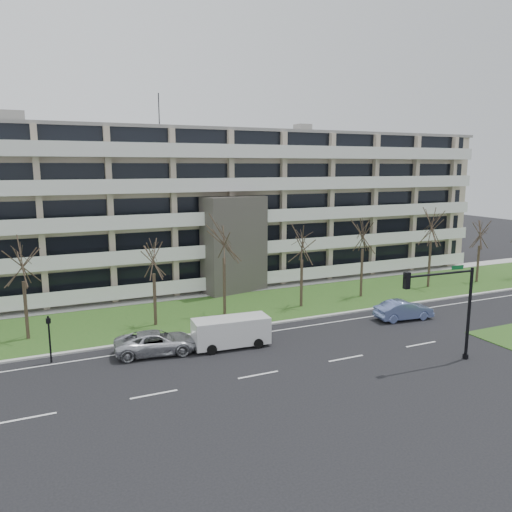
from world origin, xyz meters
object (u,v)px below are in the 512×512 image
blue_sedan (404,310)px  silver_pickup (156,342)px  white_van (232,329)px  pedestrian_signal (49,333)px  traffic_signal (448,301)px

blue_sedan → silver_pickup: bearing=93.8°
blue_sedan → white_van: 14.33m
silver_pickup → pedestrian_signal: pedestrian_signal is taller
silver_pickup → blue_sedan: 19.18m
traffic_signal → pedestrian_signal: 23.95m
blue_sedan → pedestrian_signal: 25.45m
silver_pickup → pedestrian_signal: (-6.19, 1.19, 1.14)m
white_van → pedestrian_signal: size_ratio=1.76×
blue_sedan → white_van: white_van is taller
pedestrian_signal → white_van: bearing=-12.0°
blue_sedan → traffic_signal: 9.20m
silver_pickup → traffic_signal: traffic_signal is taller
traffic_signal → pedestrian_signal: (-21.73, 9.88, -2.00)m
blue_sedan → traffic_signal: bearing=161.6°
pedestrian_signal → silver_pickup: bearing=-12.7°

